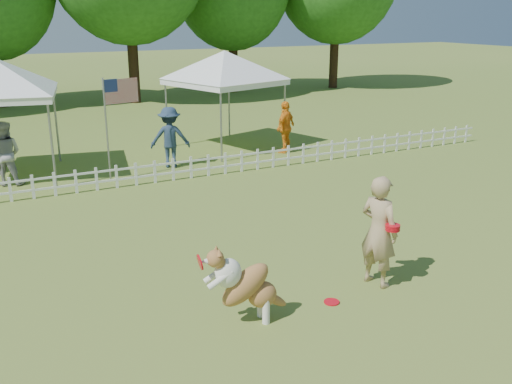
# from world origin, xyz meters

# --- Properties ---
(ground) EXTENTS (120.00, 120.00, 0.00)m
(ground) POSITION_xyz_m (0.00, 0.00, 0.00)
(ground) COLOR #456A21
(ground) RESTS_ON ground
(picket_fence) EXTENTS (22.00, 0.08, 0.60)m
(picket_fence) POSITION_xyz_m (0.00, 7.00, 0.30)
(picket_fence) COLOR white
(picket_fence) RESTS_ON ground
(handler) EXTENTS (0.61, 0.77, 1.84)m
(handler) POSITION_xyz_m (1.29, -0.25, 0.92)
(handler) COLOR tan
(handler) RESTS_ON ground
(dog) EXTENTS (1.21, 0.51, 1.21)m
(dog) POSITION_xyz_m (-1.15, -0.43, 0.61)
(dog) COLOR brown
(dog) RESTS_ON ground
(frisbee_on_turf) EXTENTS (0.25, 0.25, 0.02)m
(frisbee_on_turf) POSITION_xyz_m (0.28, -0.47, 0.01)
(frisbee_on_turf) COLOR red
(frisbee_on_turf) RESTS_ON ground
(canopy_tent_right) EXTENTS (3.71, 3.71, 3.06)m
(canopy_tent_right) POSITION_xyz_m (3.07, 9.98, 1.53)
(canopy_tent_right) COLOR white
(canopy_tent_right) RESTS_ON ground
(flag_pole) EXTENTS (1.03, 0.37, 2.70)m
(flag_pole) POSITION_xyz_m (-1.25, 7.73, 1.35)
(flag_pole) COLOR gray
(flag_pole) RESTS_ON ground
(spectator_a) EXTENTS (0.99, 0.90, 1.66)m
(spectator_a) POSITION_xyz_m (-3.69, 8.53, 0.83)
(spectator_a) COLOR #9F9DA2
(spectator_a) RESTS_ON ground
(spectator_b) EXTENTS (1.27, 0.96, 1.73)m
(spectator_b) POSITION_xyz_m (0.65, 8.40, 0.87)
(spectator_b) COLOR #24354C
(spectator_b) RESTS_ON ground
(spectator_c) EXTENTS (1.03, 0.84, 1.63)m
(spectator_c) POSITION_xyz_m (4.48, 8.48, 0.82)
(spectator_c) COLOR orange
(spectator_c) RESTS_ON ground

